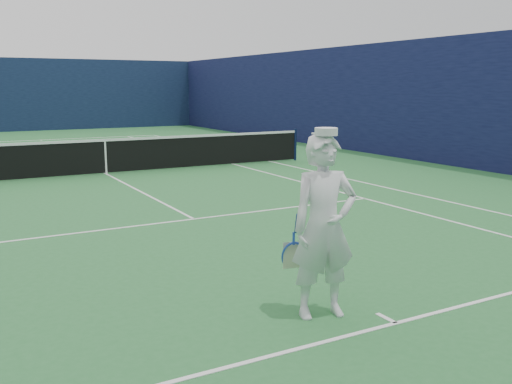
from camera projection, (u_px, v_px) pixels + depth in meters
The scene contains 5 objects.
ground at pixel (106, 174), 16.25m from camera, with size 80.00×80.00×0.00m, color #286B33.
court_markings at pixel (106, 174), 16.25m from camera, with size 11.03×23.83×0.01m.
windscreen_fence at pixel (103, 103), 15.89m from camera, with size 20.12×36.12×4.00m.
tennis_net at pixel (106, 155), 16.15m from camera, with size 12.88×0.09×1.07m.
tennis_player at pixel (324, 226), 6.08m from camera, with size 0.81×0.64×2.05m.
Camera 1 is at (-4.04, -16.13, 2.48)m, focal length 40.00 mm.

